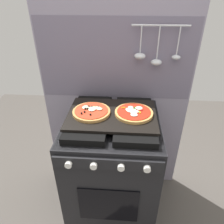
{
  "coord_description": "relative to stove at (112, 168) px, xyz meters",
  "views": [
    {
      "loc": [
        0.08,
        -1.09,
        1.58
      ],
      "look_at": [
        0.0,
        0.0,
        0.93
      ],
      "focal_mm": 33.49,
      "sensor_mm": 36.0,
      "label": 1
    }
  ],
  "objects": [
    {
      "name": "stove",
      "position": [
        0.0,
        0.0,
        0.0
      ],
      "size": [
        0.6,
        0.64,
        0.9
      ],
      "color": "black",
      "rests_on": "ground_plane"
    },
    {
      "name": "kitchen_backsplash",
      "position": [
        0.0,
        0.34,
        0.34
      ],
      "size": [
        1.1,
        0.09,
        1.55
      ],
      "color": "gray",
      "rests_on": "ground_plane"
    },
    {
      "name": "pizza_left",
      "position": [
        -0.13,
        -0.0,
        0.48
      ],
      "size": [
        0.23,
        0.23,
        0.03
      ],
      "color": "#C18947",
      "rests_on": "baking_tray"
    },
    {
      "name": "ground_plane",
      "position": [
        0.0,
        0.0,
        -0.45
      ],
      "size": [
        4.0,
        4.0,
        0.0
      ],
      "primitive_type": "plane",
      "color": "#4C4742"
    },
    {
      "name": "pizza_right",
      "position": [
        0.13,
        -0.0,
        0.48
      ],
      "size": [
        0.23,
        0.23,
        0.03
      ],
      "color": "tan",
      "rests_on": "baking_tray"
    },
    {
      "name": "baking_tray",
      "position": [
        0.0,
        0.0,
        0.46
      ],
      "size": [
        0.54,
        0.38,
        0.02
      ],
      "primitive_type": "cube",
      "color": "black",
      "rests_on": "stove"
    }
  ]
}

